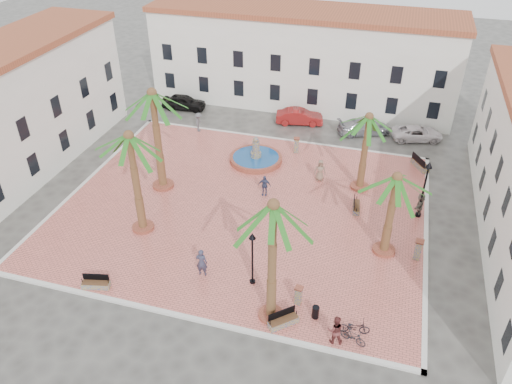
% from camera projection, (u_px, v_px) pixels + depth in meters
% --- Properties ---
extents(ground, '(120.00, 120.00, 0.00)m').
position_uv_depth(ground, '(243.00, 208.00, 36.82)').
color(ground, '#56544F').
rests_on(ground, ground).
extents(plaza, '(26.00, 22.00, 0.15)m').
position_uv_depth(plaza, '(243.00, 207.00, 36.78)').
color(plaza, '#DF6E61').
rests_on(plaza, ground).
extents(kerb_n, '(26.30, 0.30, 0.16)m').
position_uv_depth(kerb_n, '(279.00, 139.00, 45.52)').
color(kerb_n, silver).
rests_on(kerb_n, ground).
extents(kerb_s, '(26.30, 0.30, 0.16)m').
position_uv_depth(kerb_s, '(184.00, 317.00, 28.03)').
color(kerb_s, silver).
rests_on(kerb_s, ground).
extents(kerb_e, '(0.30, 22.30, 0.16)m').
position_uv_depth(kerb_e, '(426.00, 238.00, 33.76)').
color(kerb_e, silver).
rests_on(kerb_e, ground).
extents(kerb_w, '(0.30, 22.30, 0.16)m').
position_uv_depth(kerb_w, '(88.00, 180.00, 39.80)').
color(kerb_w, silver).
rests_on(kerb_w, ground).
extents(building_north, '(30.40, 7.40, 9.50)m').
position_uv_depth(building_north, '(302.00, 57.00, 50.04)').
color(building_north, white).
rests_on(building_north, ground).
extents(building_west, '(6.40, 24.40, 10.00)m').
position_uv_depth(building_west, '(7.00, 115.00, 38.42)').
color(building_west, white).
rests_on(building_west, ground).
extents(fountain, '(4.41, 4.41, 2.28)m').
position_uv_depth(fountain, '(256.00, 158.00, 41.98)').
color(fountain, '#A74C37').
rests_on(fountain, plaza).
extents(palm_nw, '(5.31, 5.31, 8.15)m').
position_uv_depth(palm_nw, '(153.00, 104.00, 35.09)').
color(palm_nw, '#A74C37').
rests_on(palm_nw, plaza).
extents(palm_sw, '(4.89, 4.89, 7.55)m').
position_uv_depth(palm_sw, '(130.00, 147.00, 30.98)').
color(palm_sw, '#A74C37').
rests_on(palm_sw, plaza).
extents(palm_s, '(4.59, 4.59, 7.99)m').
position_uv_depth(palm_s, '(273.00, 218.00, 24.15)').
color(palm_s, '#A74C37').
rests_on(palm_s, plaza).
extents(palm_e, '(4.79, 4.79, 6.05)m').
position_uv_depth(palm_e, '(395.00, 188.00, 29.79)').
color(palm_e, '#A74C37').
rests_on(palm_e, plaza).
extents(palm_ne, '(4.65, 4.65, 6.37)m').
position_uv_depth(palm_ne, '(368.00, 126.00, 35.83)').
color(palm_ne, '#A74C37').
rests_on(palm_ne, plaza).
extents(bench_s, '(1.74, 0.87, 0.88)m').
position_uv_depth(bench_s, '(96.00, 284.00, 29.72)').
color(bench_s, gray).
rests_on(bench_s, plaza).
extents(bench_se, '(1.65, 1.58, 0.92)m').
position_uv_depth(bench_se, '(283.00, 321.00, 27.34)').
color(bench_se, gray).
rests_on(bench_se, plaza).
extents(bench_e, '(0.66, 1.65, 0.85)m').
position_uv_depth(bench_e, '(356.00, 207.00, 36.26)').
color(bench_e, gray).
rests_on(bench_e, plaza).
extents(bench_ne, '(1.59, 2.02, 1.06)m').
position_uv_depth(bench_ne, '(420.00, 164.00, 41.11)').
color(bench_ne, gray).
rests_on(bench_ne, plaza).
extents(lamppost_s, '(0.41, 0.41, 3.81)m').
position_uv_depth(lamppost_s, '(252.00, 250.00, 28.74)').
color(lamppost_s, black).
rests_on(lamppost_s, plaza).
extents(lamppost_e, '(0.49, 0.49, 4.50)m').
position_uv_depth(lamppost_e, '(426.00, 180.00, 34.04)').
color(lamppost_e, black).
rests_on(lamppost_e, plaza).
extents(bollard_se, '(0.50, 0.50, 1.25)m').
position_uv_depth(bollard_se, '(298.00, 295.00, 28.43)').
color(bollard_se, gray).
rests_on(bollard_se, plaza).
extents(bollard_n, '(0.58, 0.58, 1.39)m').
position_uv_depth(bollard_n, '(296.00, 145.00, 43.00)').
color(bollard_n, gray).
rests_on(bollard_n, plaza).
extents(bollard_e, '(0.57, 0.57, 1.46)m').
position_uv_depth(bollard_e, '(418.00, 249.00, 31.56)').
color(bollard_e, gray).
rests_on(bollard_e, plaza).
extents(litter_bin, '(0.40, 0.40, 0.78)m').
position_uv_depth(litter_bin, '(315.00, 312.00, 27.71)').
color(litter_bin, black).
rests_on(litter_bin, plaza).
extents(cyclist_a, '(0.75, 0.52, 1.95)m').
position_uv_depth(cyclist_a, '(202.00, 262.00, 30.23)').
color(cyclist_a, '#32344B').
rests_on(cyclist_a, plaza).
extents(bicycle_a, '(1.77, 0.85, 0.89)m').
position_uv_depth(bicycle_a, '(354.00, 327.00, 26.77)').
color(bicycle_a, black).
rests_on(bicycle_a, plaza).
extents(cyclist_b, '(1.01, 0.86, 1.81)m').
position_uv_depth(cyclist_b, '(335.00, 330.00, 26.02)').
color(cyclist_b, maroon).
rests_on(cyclist_b, plaza).
extents(bicycle_b, '(1.54, 0.90, 0.89)m').
position_uv_depth(bicycle_b, '(353.00, 337.00, 26.23)').
color(bicycle_b, black).
rests_on(bicycle_b, plaza).
extents(pedestrian_fountain_a, '(0.95, 0.70, 1.79)m').
position_uv_depth(pedestrian_fountain_a, '(320.00, 170.00, 39.20)').
color(pedestrian_fountain_a, '#866955').
rests_on(pedestrian_fountain_a, plaza).
extents(pedestrian_fountain_b, '(1.01, 0.49, 1.67)m').
position_uv_depth(pedestrian_fountain_b, '(264.00, 185.00, 37.51)').
color(pedestrian_fountain_b, '#364063').
rests_on(pedestrian_fountain_b, plaza).
extents(pedestrian_north, '(0.84, 1.25, 1.81)m').
position_uv_depth(pedestrian_north, '(199.00, 122.00, 46.26)').
color(pedestrian_north, '#555459').
rests_on(pedestrian_north, plaza).
extents(pedestrian_east, '(0.81, 1.74, 1.80)m').
position_uv_depth(pedestrian_east, '(420.00, 204.00, 35.37)').
color(pedestrian_east, '#635B4F').
rests_on(pedestrian_east, plaza).
extents(car_black, '(4.58, 2.20, 1.51)m').
position_uv_depth(car_black, '(184.00, 102.00, 50.75)').
color(car_black, black).
rests_on(car_black, ground).
extents(car_red, '(4.71, 2.42, 1.48)m').
position_uv_depth(car_red, '(300.00, 117.00, 47.95)').
color(car_red, maroon).
rests_on(car_red, ground).
extents(car_silver, '(5.22, 3.78, 1.40)m').
position_uv_depth(car_silver, '(364.00, 127.00, 46.25)').
color(car_silver, '#A3A4AC').
rests_on(car_silver, ground).
extents(car_white, '(4.94, 3.23, 1.26)m').
position_uv_depth(car_white, '(417.00, 133.00, 45.31)').
color(car_white, white).
rests_on(car_white, ground).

